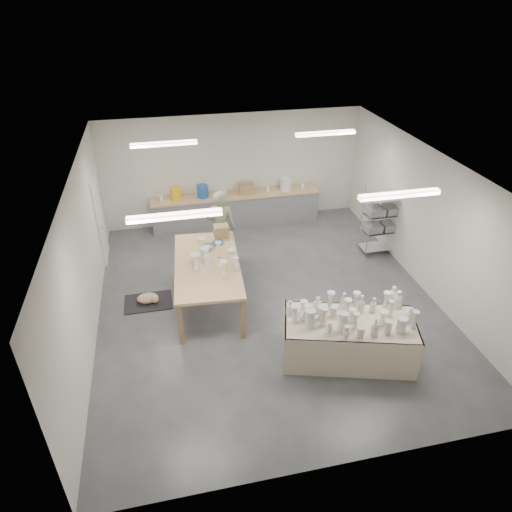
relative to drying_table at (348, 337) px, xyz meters
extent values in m
plane|color=#424449|center=(-1.01, 1.95, -0.45)|extent=(8.00, 8.00, 0.00)
cube|color=white|center=(-1.01, 1.95, 2.54)|extent=(7.00, 8.00, 0.02)
cube|color=silver|center=(-1.01, 5.95, 1.05)|extent=(7.00, 0.02, 3.00)
cube|color=silver|center=(-1.01, -2.05, 1.05)|extent=(7.00, 0.02, 3.00)
cube|color=silver|center=(-4.51, 1.95, 1.05)|extent=(0.02, 8.00, 3.00)
cube|color=silver|center=(2.49, 1.95, 1.05)|extent=(0.02, 8.00, 3.00)
cube|color=white|center=(-4.48, 4.55, 0.60)|extent=(0.05, 0.90, 2.10)
cube|color=white|center=(-2.81, 0.45, 2.49)|extent=(1.40, 0.12, 0.08)
cube|color=white|center=(0.79, 0.45, 2.49)|extent=(1.40, 0.12, 0.08)
cube|color=white|center=(-2.81, 3.95, 2.49)|extent=(1.40, 0.12, 0.08)
cube|color=white|center=(0.79, 3.95, 2.49)|extent=(1.40, 0.12, 0.08)
cube|color=tan|center=(-1.01, 5.63, 0.42)|extent=(4.60, 0.60, 0.06)
cube|color=slate|center=(-1.01, 5.63, -0.03)|extent=(4.60, 0.55, 0.84)
cylinder|color=yellow|center=(-2.61, 5.63, 0.62)|extent=(0.30, 0.30, 0.34)
cylinder|color=#1D50A0|center=(-1.91, 5.63, 0.62)|extent=(0.30, 0.30, 0.34)
cylinder|color=white|center=(0.39, 5.63, 0.62)|extent=(0.30, 0.30, 0.34)
cube|color=#977749|center=(-0.71, 5.63, 0.59)|extent=(0.40, 0.30, 0.28)
cylinder|color=white|center=(-3.01, 5.63, 0.52)|extent=(0.10, 0.10, 0.14)
cylinder|color=white|center=(-1.31, 5.63, 0.52)|extent=(0.10, 0.10, 0.14)
cylinder|color=white|center=(-0.11, 5.63, 0.52)|extent=(0.10, 0.10, 0.14)
cylinder|color=white|center=(0.89, 5.63, 0.52)|extent=(0.10, 0.10, 0.14)
cylinder|color=silver|center=(1.77, 3.13, 0.45)|extent=(0.02, 0.02, 1.80)
cylinder|color=silver|center=(2.61, 3.13, 0.45)|extent=(0.02, 0.02, 1.80)
cylinder|color=silver|center=(1.77, 3.57, 0.45)|extent=(0.02, 0.02, 1.80)
cylinder|color=silver|center=(2.61, 3.57, 0.45)|extent=(0.02, 0.02, 1.80)
cube|color=silver|center=(2.19, 3.35, -0.30)|extent=(0.88, 0.48, 0.02)
cube|color=silver|center=(2.19, 3.35, 0.15)|extent=(0.88, 0.48, 0.02)
cube|color=silver|center=(2.19, 3.35, 0.60)|extent=(0.88, 0.48, 0.02)
cube|color=silver|center=(2.19, 3.35, 1.05)|extent=(0.88, 0.48, 0.02)
cube|color=slate|center=(1.97, 3.35, 0.27)|extent=(0.38, 0.42, 0.18)
cube|color=slate|center=(2.41, 3.35, 0.27)|extent=(0.38, 0.42, 0.18)
cube|color=slate|center=(1.97, 3.35, 0.72)|extent=(0.38, 0.42, 0.18)
cube|color=slate|center=(2.41, 3.35, 0.72)|extent=(0.38, 0.42, 0.18)
cube|color=olive|center=(0.00, -0.01, -0.10)|extent=(2.22, 1.46, 0.71)
cube|color=beige|center=(0.00, -0.01, 0.34)|extent=(2.51, 1.68, 0.03)
cube|color=beige|center=(0.00, -0.53, -0.05)|extent=(2.22, 0.66, 0.81)
cube|color=beige|center=(0.00, 0.52, -0.05)|extent=(2.22, 0.66, 0.81)
cube|color=tan|center=(-2.24, 2.16, 0.49)|extent=(1.49, 2.70, 0.06)
cube|color=olive|center=(-2.82, 0.93, 0.01)|extent=(0.08, 0.08, 0.92)
cube|color=olive|center=(-1.65, 0.93, 0.01)|extent=(0.08, 0.08, 0.92)
cube|color=olive|center=(-2.82, 3.40, 0.01)|extent=(0.08, 0.08, 0.92)
cube|color=olive|center=(-1.65, 3.40, 0.01)|extent=(0.08, 0.08, 0.92)
ellipsoid|color=silver|center=(-2.14, 2.76, 0.57)|extent=(0.26, 0.26, 0.12)
cylinder|color=#1D50A0|center=(-1.91, 2.92, 0.54)|extent=(0.26, 0.26, 0.03)
cylinder|color=white|center=(-2.29, 3.02, 0.58)|extent=(0.11, 0.11, 0.12)
cube|color=#977749|center=(-1.78, 3.21, 0.66)|extent=(0.32, 0.26, 0.28)
cube|color=black|center=(-3.52, 2.42, -0.44)|extent=(1.00, 0.70, 0.02)
ellipsoid|color=white|center=(-3.52, 2.42, -0.34)|extent=(0.48, 0.37, 0.19)
sphere|color=white|center=(-3.37, 2.32, -0.32)|extent=(0.16, 0.16, 0.16)
imported|color=gray|center=(-1.72, 3.67, 0.50)|extent=(0.79, 0.62, 1.90)
cylinder|color=#AA181F|center=(-1.72, 3.94, -0.18)|extent=(0.35, 0.35, 0.04)
cylinder|color=silver|center=(-1.59, 3.92, -0.32)|extent=(0.02, 0.02, 0.27)
cylinder|color=silver|center=(-1.77, 4.06, -0.32)|extent=(0.02, 0.02, 0.27)
cylinder|color=silver|center=(-1.80, 3.83, -0.32)|extent=(0.02, 0.02, 0.27)
camera|label=1|loc=(-2.94, -5.70, 5.47)|focal=32.00mm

